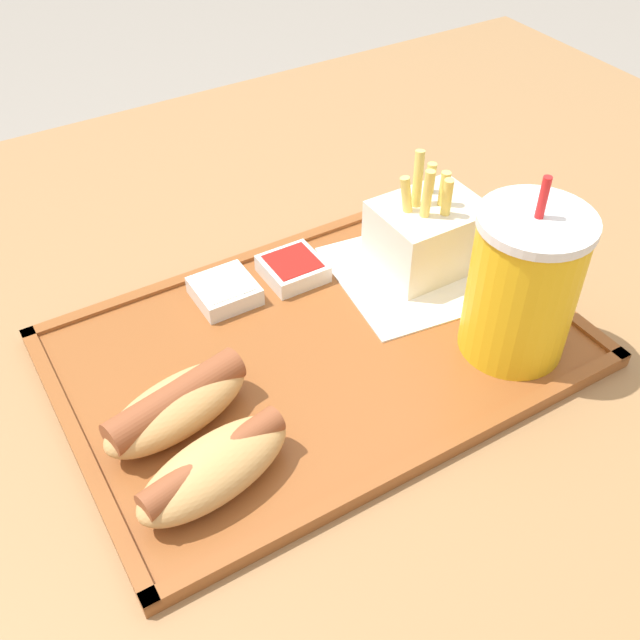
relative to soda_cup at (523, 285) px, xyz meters
name	(u,v)px	position (x,y,z in m)	size (l,w,h in m)	color
dining_table	(339,585)	(0.13, -0.06, -0.46)	(1.35, 1.11, 0.77)	olive
food_tray	(320,349)	(0.14, -0.08, -0.07)	(0.44, 0.30, 0.01)	brown
paper_napkin	(428,269)	(0.00, -0.12, -0.07)	(0.19, 0.17, 0.00)	white
soda_cup	(523,285)	(0.00, 0.00, 0.00)	(0.09, 0.09, 0.17)	gold
hot_dog_far	(214,468)	(0.28, 0.00, -0.05)	(0.13, 0.08, 0.04)	tan
hot_dog_near	(179,410)	(0.28, -0.06, -0.04)	(0.13, 0.08, 0.04)	tan
fries_carton	(427,234)	(-0.01, -0.13, -0.03)	(0.10, 0.08, 0.12)	silver
sauce_cup_mayo	(225,290)	(0.19, -0.18, -0.06)	(0.05, 0.05, 0.02)	silver
sauce_cup_ketchup	(293,268)	(0.11, -0.18, -0.06)	(0.05, 0.05, 0.02)	silver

